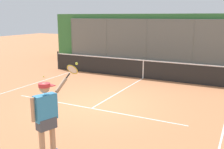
% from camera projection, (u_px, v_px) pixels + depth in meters
% --- Properties ---
extents(ground_plane, '(60.00, 60.00, 0.00)m').
position_uv_depth(ground_plane, '(100.00, 104.00, 9.61)').
color(ground_plane, '#C67A4C').
extents(court_line_markings, '(8.51, 9.23, 0.01)m').
position_uv_depth(court_line_markings, '(86.00, 112.00, 8.81)').
color(court_line_markings, white).
rests_on(court_line_markings, ground).
extents(fence_backdrop, '(18.51, 1.37, 3.28)m').
position_uv_depth(fence_backdrop, '(171.00, 39.00, 17.81)').
color(fence_backdrop, slate).
rests_on(fence_backdrop, ground).
extents(tennis_net, '(10.93, 0.09, 1.07)m').
position_uv_depth(tennis_net, '(143.00, 69.00, 13.42)').
color(tennis_net, '#2D2D2D').
rests_on(tennis_net, ground).
extents(tennis_player, '(0.43, 1.43, 2.02)m').
position_uv_depth(tennis_player, '(47.00, 114.00, 5.80)').
color(tennis_player, navy).
rests_on(tennis_player, ground).
extents(tennis_ball_near_net, '(0.07, 0.07, 0.07)m').
position_uv_depth(tennis_ball_near_net, '(44.00, 77.00, 13.76)').
color(tennis_ball_near_net, '#D6E042').
rests_on(tennis_ball_near_net, ground).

